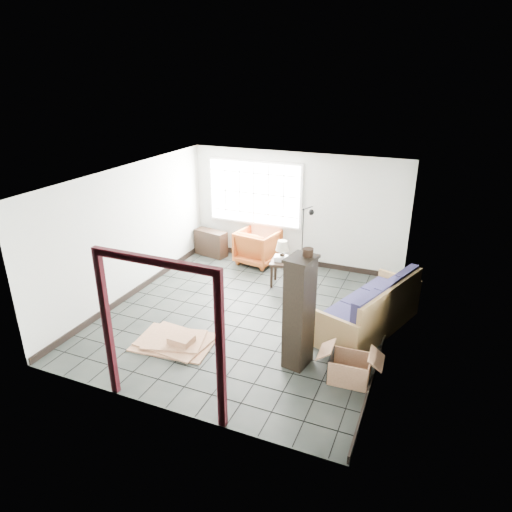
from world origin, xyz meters
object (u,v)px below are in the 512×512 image
at_px(futon_sofa, 373,312).
at_px(tall_shelf, 299,312).
at_px(armchair, 258,245).
at_px(side_table, 283,265).

xyz_separation_m(futon_sofa, tall_shelf, (-0.89, -1.44, 0.55)).
bearing_deg(armchair, tall_shelf, 130.75).
bearing_deg(tall_shelf, side_table, 124.35).
bearing_deg(armchair, futon_sofa, 155.45).
bearing_deg(side_table, tall_shelf, -65.60).
bearing_deg(side_table, armchair, 136.41).
bearing_deg(futon_sofa, tall_shelf, -102.21).
bearing_deg(futon_sofa, side_table, 170.95).
xyz_separation_m(armchair, tall_shelf, (2.11, -3.46, 0.46)).
distance_m(side_table, tall_shelf, 2.86).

